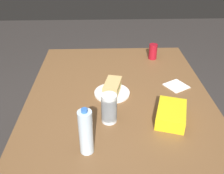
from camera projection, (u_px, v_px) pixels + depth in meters
ground_plane at (117, 170)px, 2.00m from camera, size 8.00×8.00×0.00m
dining_table at (119, 103)px, 1.66m from camera, size 1.42×1.14×0.73m
paper_plate at (112, 93)px, 1.60m from camera, size 0.22×0.22×0.01m
sandwich at (112, 87)px, 1.57m from camera, size 0.20×0.13×0.08m
soda_can_red at (153, 52)px, 2.01m from camera, size 0.07×0.07×0.12m
chip_bag at (171, 114)px, 1.36m from camera, size 0.26×0.21×0.07m
water_bottle_tall at (86, 132)px, 1.12m from camera, size 0.06×0.06×0.24m
plastic_cup_stack at (109, 108)px, 1.33m from camera, size 0.08×0.08×0.17m
paper_napkin at (176, 86)px, 1.67m from camera, size 0.18×0.18×0.01m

